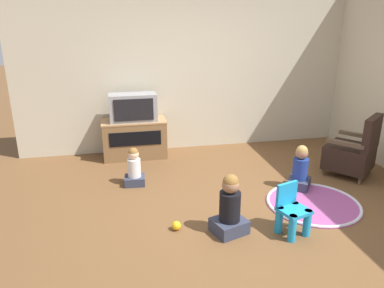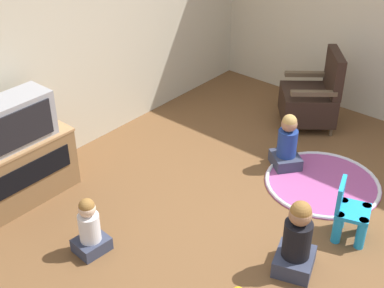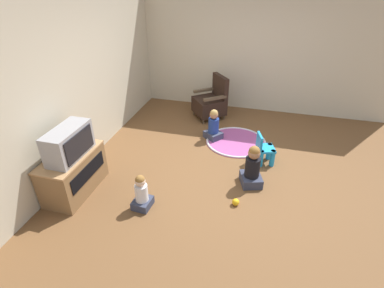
{
  "view_description": "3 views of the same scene",
  "coord_description": "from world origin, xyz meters",
  "px_view_note": "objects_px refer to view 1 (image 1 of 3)",
  "views": [
    {
      "loc": [
        -1.43,
        -3.7,
        2.18
      ],
      "look_at": [
        -0.57,
        0.39,
        0.74
      ],
      "focal_mm": 35.0,
      "sensor_mm": 36.0,
      "label": 1
    },
    {
      "loc": [
        -3.25,
        -1.81,
        3.1
      ],
      "look_at": [
        -0.37,
        0.63,
        0.78
      ],
      "focal_mm": 50.0,
      "sensor_mm": 36.0,
      "label": 2
    },
    {
      "loc": [
        -4.08,
        -0.48,
        2.89
      ],
      "look_at": [
        -0.52,
        0.47,
        0.67
      ],
      "focal_mm": 28.0,
      "sensor_mm": 36.0,
      "label": 3
    }
  ],
  "objects_px": {
    "child_watching_center": "(134,169)",
    "tv_cabinet": "(135,138)",
    "television": "(133,107)",
    "child_watching_left": "(300,170)",
    "child_watching_right": "(230,208)",
    "toy_ball": "(176,226)",
    "yellow_kid_chair": "(292,214)",
    "black_armchair": "(353,152)"
  },
  "relations": [
    {
      "from": "black_armchair",
      "to": "toy_ball",
      "type": "bearing_deg",
      "value": -19.85
    },
    {
      "from": "tv_cabinet",
      "to": "child_watching_center",
      "type": "bearing_deg",
      "value": -94.04
    },
    {
      "from": "television",
      "to": "toy_ball",
      "type": "height_order",
      "value": "television"
    },
    {
      "from": "child_watching_center",
      "to": "yellow_kid_chair",
      "type": "bearing_deg",
      "value": -40.86
    },
    {
      "from": "toy_ball",
      "to": "black_armchair",
      "type": "bearing_deg",
      "value": 19.07
    },
    {
      "from": "child_watching_left",
      "to": "black_armchair",
      "type": "bearing_deg",
      "value": -37.15
    },
    {
      "from": "child_watching_right",
      "to": "child_watching_left",
      "type": "bearing_deg",
      "value": 15.68
    },
    {
      "from": "tv_cabinet",
      "to": "television",
      "type": "height_order",
      "value": "television"
    },
    {
      "from": "television",
      "to": "yellow_kid_chair",
      "type": "relative_size",
      "value": 1.35
    },
    {
      "from": "television",
      "to": "toy_ball",
      "type": "bearing_deg",
      "value": -82.8
    },
    {
      "from": "tv_cabinet",
      "to": "child_watching_right",
      "type": "xyz_separation_m",
      "value": [
        0.83,
        -2.48,
        -0.03
      ]
    },
    {
      "from": "tv_cabinet",
      "to": "black_armchair",
      "type": "distance_m",
      "value": 3.29
    },
    {
      "from": "television",
      "to": "child_watching_center",
      "type": "distance_m",
      "value": 1.2
    },
    {
      "from": "tv_cabinet",
      "to": "child_watching_left",
      "type": "bearing_deg",
      "value": -38.65
    },
    {
      "from": "tv_cabinet",
      "to": "yellow_kid_chair",
      "type": "height_order",
      "value": "tv_cabinet"
    },
    {
      "from": "tv_cabinet",
      "to": "child_watching_left",
      "type": "height_order",
      "value": "tv_cabinet"
    },
    {
      "from": "child_watching_right",
      "to": "toy_ball",
      "type": "xyz_separation_m",
      "value": [
        -0.54,
        0.16,
        -0.24
      ]
    },
    {
      "from": "black_armchair",
      "to": "yellow_kid_chair",
      "type": "distance_m",
      "value": 1.95
    },
    {
      "from": "yellow_kid_chair",
      "to": "child_watching_right",
      "type": "xyz_separation_m",
      "value": [
        -0.63,
        0.14,
        0.06
      ]
    },
    {
      "from": "black_armchair",
      "to": "child_watching_center",
      "type": "xyz_separation_m",
      "value": [
        -3.05,
        0.31,
        -0.12
      ]
    },
    {
      "from": "child_watching_center",
      "to": "child_watching_right",
      "type": "bearing_deg",
      "value": -52.91
    },
    {
      "from": "child_watching_center",
      "to": "child_watching_right",
      "type": "height_order",
      "value": "child_watching_right"
    },
    {
      "from": "black_armchair",
      "to": "yellow_kid_chair",
      "type": "relative_size",
      "value": 1.68
    },
    {
      "from": "toy_ball",
      "to": "yellow_kid_chair",
      "type": "bearing_deg",
      "value": -14.29
    },
    {
      "from": "tv_cabinet",
      "to": "child_watching_center",
      "type": "xyz_separation_m",
      "value": [
        -0.08,
        -1.08,
        -0.09
      ]
    },
    {
      "from": "child_watching_left",
      "to": "child_watching_center",
      "type": "height_order",
      "value": "child_watching_left"
    },
    {
      "from": "child_watching_left",
      "to": "child_watching_right",
      "type": "bearing_deg",
      "value": 162.37
    },
    {
      "from": "child_watching_left",
      "to": "tv_cabinet",
      "type": "bearing_deg",
      "value": 89.29
    },
    {
      "from": "television",
      "to": "tv_cabinet",
      "type": "bearing_deg",
      "value": 90.0
    },
    {
      "from": "tv_cabinet",
      "to": "television",
      "type": "xyz_separation_m",
      "value": [
        0.0,
        -0.05,
        0.51
      ]
    },
    {
      "from": "child_watching_center",
      "to": "toy_ball",
      "type": "relative_size",
      "value": 5.24
    },
    {
      "from": "tv_cabinet",
      "to": "television",
      "type": "relative_size",
      "value": 1.39
    },
    {
      "from": "black_armchair",
      "to": "yellow_kid_chair",
      "type": "xyz_separation_m",
      "value": [
        -1.51,
        -1.23,
        -0.12
      ]
    },
    {
      "from": "child_watching_center",
      "to": "tv_cabinet",
      "type": "bearing_deg",
      "value": 90.16
    },
    {
      "from": "tv_cabinet",
      "to": "child_watching_left",
      "type": "xyz_separation_m",
      "value": [
        2.05,
        -1.64,
        -0.06
      ]
    },
    {
      "from": "tv_cabinet",
      "to": "black_armchair",
      "type": "xyz_separation_m",
      "value": [
        2.97,
        -1.39,
        0.03
      ]
    },
    {
      "from": "tv_cabinet",
      "to": "television",
      "type": "bearing_deg",
      "value": -90.0
    },
    {
      "from": "yellow_kid_chair",
      "to": "child_watching_left",
      "type": "bearing_deg",
      "value": 40.87
    },
    {
      "from": "child_watching_right",
      "to": "yellow_kid_chair",
      "type": "bearing_deg",
      "value": -31.47
    },
    {
      "from": "yellow_kid_chair",
      "to": "toy_ball",
      "type": "bearing_deg",
      "value": 147.56
    },
    {
      "from": "tv_cabinet",
      "to": "child_watching_center",
      "type": "relative_size",
      "value": 1.91
    },
    {
      "from": "yellow_kid_chair",
      "to": "toy_ball",
      "type": "distance_m",
      "value": 1.22
    }
  ]
}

